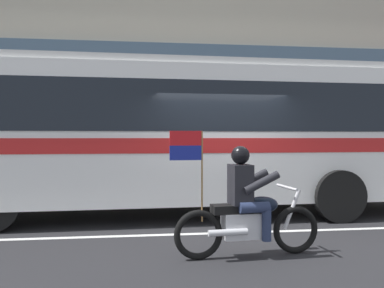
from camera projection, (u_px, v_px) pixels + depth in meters
The scene contains 7 objects.
ground_plane at pixel (223, 226), 7.78m from camera, with size 60.00×60.00×0.00m, color black.
sidewalk_curb at pixel (190, 188), 12.83m from camera, with size 28.00×3.80×0.15m, color #A39E93.
lane_center_stripe at pixel (230, 233), 7.18m from camera, with size 26.60×0.14×0.01m, color silver.
office_building_facade at pixel (182, 14), 15.00m from camera, with size 28.00×0.89×12.40m.
transit_bus at pixel (179, 128), 8.83m from camera, with size 11.26×2.96×3.22m.
motorcycle_with_rider at pixel (247, 210), 5.76m from camera, with size 2.19×0.64×1.78m.
fire_hydrant at pixel (25, 181), 10.98m from camera, with size 0.22×0.30×0.75m.
Camera 1 is at (-1.58, -7.61, 1.69)m, focal length 38.20 mm.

